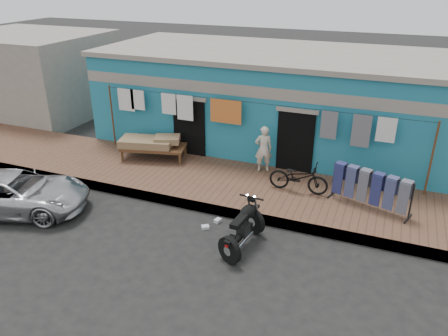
% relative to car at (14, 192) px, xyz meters
% --- Properties ---
extents(ground, '(80.00, 80.00, 0.00)m').
position_rel_car_xyz_m(ground, '(5.03, 0.23, -0.55)').
color(ground, black).
rests_on(ground, ground).
extents(sidewalk, '(28.00, 3.00, 0.25)m').
position_rel_car_xyz_m(sidewalk, '(5.03, 3.23, -0.42)').
color(sidewalk, brown).
rests_on(sidewalk, ground).
extents(curb, '(28.00, 0.10, 0.25)m').
position_rel_car_xyz_m(curb, '(5.03, 1.78, -0.42)').
color(curb, gray).
rests_on(curb, ground).
extents(building, '(12.20, 5.20, 3.36)m').
position_rel_car_xyz_m(building, '(5.03, 7.21, 1.14)').
color(building, teal).
rests_on(building, ground).
extents(neighbor_left, '(6.00, 5.00, 3.40)m').
position_rel_car_xyz_m(neighbor_left, '(-5.97, 7.23, 1.15)').
color(neighbor_left, '#9E9384').
rests_on(neighbor_left, ground).
extents(clothesline, '(10.06, 0.06, 2.10)m').
position_rel_car_xyz_m(clothesline, '(4.51, 4.48, 1.27)').
color(clothesline, brown).
rests_on(clothesline, sidewalk).
extents(car, '(4.23, 2.91, 1.09)m').
position_rel_car_xyz_m(car, '(0.00, 0.00, 0.00)').
color(car, silver).
rests_on(car, ground).
extents(seated_person, '(0.61, 0.52, 1.43)m').
position_rel_car_xyz_m(seated_person, '(5.47, 4.32, 0.42)').
color(seated_person, beige).
rests_on(seated_person, sidewalk).
extents(bicycle, '(1.62, 0.57, 1.05)m').
position_rel_car_xyz_m(bicycle, '(6.77, 3.38, 0.23)').
color(bicycle, black).
rests_on(bicycle, sidewalk).
extents(motorcycle, '(0.90, 1.79, 1.09)m').
position_rel_car_xyz_m(motorcycle, '(6.11, 0.65, -0.00)').
color(motorcycle, black).
rests_on(motorcycle, ground).
extents(charpoy, '(2.60, 1.99, 0.72)m').
position_rel_car_xyz_m(charpoy, '(1.91, 3.94, 0.06)').
color(charpoy, brown).
rests_on(charpoy, sidewalk).
extents(jeans_rack, '(2.39, 1.65, 1.03)m').
position_rel_car_xyz_m(jeans_rack, '(8.66, 3.21, 0.22)').
color(jeans_rack, black).
rests_on(jeans_rack, sidewalk).
extents(litter_a, '(0.23, 0.22, 0.08)m').
position_rel_car_xyz_m(litter_a, '(5.01, 1.03, -0.50)').
color(litter_a, silver).
rests_on(litter_a, ground).
extents(litter_b, '(0.18, 0.21, 0.09)m').
position_rel_car_xyz_m(litter_b, '(5.18, 1.43, -0.50)').
color(litter_b, silver).
rests_on(litter_b, ground).
extents(litter_c, '(0.23, 0.25, 0.08)m').
position_rel_car_xyz_m(litter_c, '(5.74, 0.75, -0.51)').
color(litter_c, silver).
rests_on(litter_c, ground).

